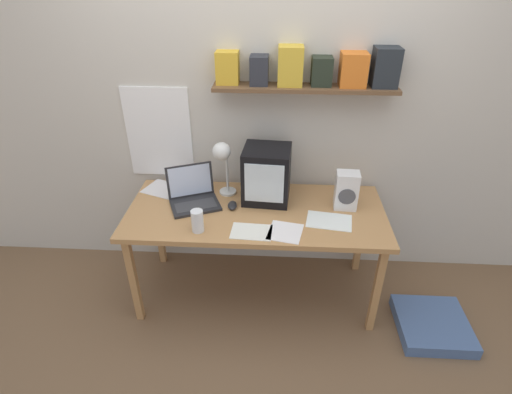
% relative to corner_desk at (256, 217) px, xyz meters
% --- Properties ---
extents(ground_plane, '(12.00, 12.00, 0.00)m').
position_rel_corner_desk_xyz_m(ground_plane, '(0.00, 0.00, -0.66)').
color(ground_plane, brown).
extents(back_wall, '(5.60, 0.24, 2.60)m').
position_rel_corner_desk_xyz_m(back_wall, '(0.01, 0.43, 0.65)').
color(back_wall, beige).
rests_on(back_wall, ground_plane).
extents(corner_desk, '(1.68, 0.73, 0.72)m').
position_rel_corner_desk_xyz_m(corner_desk, '(0.00, 0.00, 0.00)').
color(corner_desk, tan).
rests_on(corner_desk, ground_plane).
extents(crt_monitor, '(0.32, 0.31, 0.37)m').
position_rel_corner_desk_xyz_m(crt_monitor, '(0.06, 0.15, 0.24)').
color(crt_monitor, black).
rests_on(crt_monitor, corner_desk).
extents(laptop, '(0.39, 0.36, 0.24)m').
position_rel_corner_desk_xyz_m(laptop, '(-0.43, 0.07, 0.12)').
color(laptop, '#232326').
rests_on(laptop, corner_desk).
extents(desk_lamp, '(0.14, 0.19, 0.41)m').
position_rel_corner_desk_xyz_m(desk_lamp, '(-0.23, 0.16, 0.36)').
color(desk_lamp, silver).
rests_on(desk_lamp, corner_desk).
extents(juice_glass, '(0.07, 0.07, 0.14)m').
position_rel_corner_desk_xyz_m(juice_glass, '(-0.34, -0.25, 0.12)').
color(juice_glass, white).
rests_on(juice_glass, corner_desk).
extents(space_heater, '(0.15, 0.12, 0.25)m').
position_rel_corner_desk_xyz_m(space_heater, '(0.58, 0.07, 0.19)').
color(space_heater, white).
rests_on(space_heater, corner_desk).
extents(computer_mouse, '(0.07, 0.11, 0.03)m').
position_rel_corner_desk_xyz_m(computer_mouse, '(-0.16, 0.02, 0.07)').
color(computer_mouse, '#232326').
rests_on(computer_mouse, corner_desk).
extents(loose_paper_near_monitor, '(0.30, 0.23, 0.00)m').
position_rel_corner_desk_xyz_m(loose_paper_near_monitor, '(0.46, -0.10, 0.06)').
color(loose_paper_near_monitor, white).
rests_on(loose_paper_near_monitor, corner_desk).
extents(loose_paper_near_laptop, '(0.23, 0.24, 0.00)m').
position_rel_corner_desk_xyz_m(loose_paper_near_laptop, '(0.19, -0.23, 0.06)').
color(loose_paper_near_laptop, white).
rests_on(loose_paper_near_laptop, corner_desk).
extents(printed_handout, '(0.25, 0.18, 0.00)m').
position_rel_corner_desk_xyz_m(printed_handout, '(-0.01, -0.24, 0.06)').
color(printed_handout, white).
rests_on(printed_handout, corner_desk).
extents(open_notebook, '(0.35, 0.30, 0.00)m').
position_rel_corner_desk_xyz_m(open_notebook, '(-0.65, 0.23, 0.06)').
color(open_notebook, silver).
rests_on(open_notebook, corner_desk).
extents(floor_cushion, '(0.45, 0.45, 0.08)m').
position_rel_corner_desk_xyz_m(floor_cushion, '(1.19, -0.29, -0.62)').
color(floor_cushion, '#4C6898').
rests_on(floor_cushion, ground_plane).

